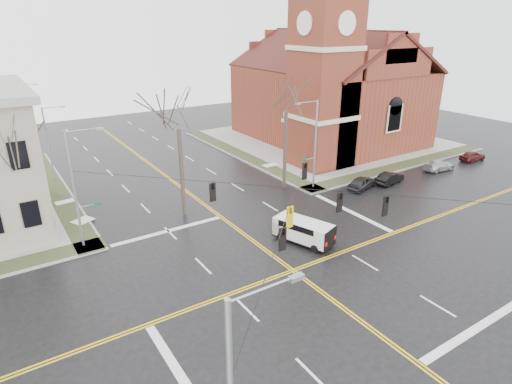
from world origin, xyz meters
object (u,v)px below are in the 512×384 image
parked_car_c (439,165)px  signal_pole_nw (76,187)px  streetlight_north_b (26,111)px  parked_car_b (390,178)px  church (328,82)px  parked_car_a (362,183)px  streetlight_north_a (49,142)px  signal_pole_ne (314,142)px  parked_car_d (472,156)px  tree_ne (286,106)px  cargo_van (301,229)px  tree_nw_far (12,155)px  tree_nw_near (178,123)px

parked_car_c → signal_pole_nw: bearing=89.3°
streetlight_north_b → parked_car_b: 50.01m
streetlight_north_b → parked_car_b: streetlight_north_b is taller
streetlight_north_b → parked_car_c: (38.14, -40.12, -3.88)m
church → streetlight_north_b: bearing=146.8°
parked_car_a → streetlight_north_b: bearing=18.4°
streetlight_north_a → parked_car_b: streetlight_north_a is taller
signal_pole_ne → parked_car_b: (7.87, -3.45, -4.33)m
parked_car_d → tree_ne: size_ratio=0.31×
church → parked_car_b: (-5.57, -16.73, -7.81)m
church → cargo_van: church is taller
streetlight_north_a → cargo_van: (13.79, -24.94, -3.39)m
cargo_van → tree_nw_far: 21.73m
streetlight_north_b → tree_ne: size_ratio=0.67×
parked_car_d → cargo_van: bearing=102.4°
parked_car_c → tree_nw_far: bearing=87.1°
church → parked_car_c: bearing=-80.9°
parked_car_b → tree_nw_near: size_ratio=0.33×
parked_car_b → parked_car_d: 15.02m
parked_car_c → parked_car_a: bearing=91.1°
signal_pole_ne → streetlight_north_a: size_ratio=1.12×
parked_car_c → tree_ne: tree_ne is taller
parked_car_d → tree_nw_near: tree_nw_near is taller
cargo_van → parked_car_d: (31.09, 4.87, -0.45)m
signal_pole_ne → parked_car_a: bearing=-34.0°
signal_pole_ne → tree_nw_near: (-13.81, 1.26, 3.42)m
signal_pole_nw → tree_nw_far: 4.76m
cargo_van → tree_ne: tree_ne is taller
parked_car_d → tree_nw_far: tree_nw_far is taller
church → parked_car_b: 19.28m
streetlight_north_a → signal_pole_nw: bearing=-92.3°
signal_pole_ne → signal_pole_nw: bearing=180.0°
parked_car_a → tree_nw_near: 20.12m
signal_pole_nw → tree_nw_far: tree_nw_far is taller
signal_pole_ne → tree_nw_far: bearing=175.8°
parked_car_b → tree_nw_far: (-34.05, 5.37, 6.88)m
tree_nw_near → tree_nw_far: bearing=176.9°
cargo_van → parked_car_b: 16.83m
streetlight_north_b → parked_car_d: 60.28m
parked_car_c → parked_car_b: bearing=93.4°
signal_pole_ne → parked_car_c: 17.12m
parked_car_a → parked_car_c: bearing=-108.8°
parked_car_d → tree_nw_far: bearing=87.1°
tree_ne → signal_pole_ne: bearing=-29.1°
signal_pole_ne → cargo_van: signal_pole_ne is taller
parked_car_c → tree_nw_near: bearing=85.4°
tree_nw_far → parked_car_a: bearing=-9.0°
parked_car_d → church: bearing=32.7°
signal_pole_ne → signal_pole_nw: same height
church → parked_car_c: 18.83m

